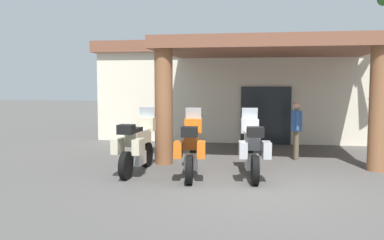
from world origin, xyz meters
The scene contains 6 objects.
ground_plane centered at (0.00, 0.00, 0.00)m, with size 80.00×80.00×0.00m, color #514F4C.
motel_building centered at (-0.05, 9.02, 1.99)m, with size 13.48×10.37×3.84m.
motorcycle_cream centered at (-3.08, 0.95, 0.70)m, with size 0.71×2.21×1.61m.
motorcycle_orange centered at (-1.65, 0.75, 0.70)m, with size 0.78×2.21×1.61m.
motorcycle_silver centered at (-0.23, 0.98, 0.70)m, with size 0.79×2.21×1.61m.
pedestrian centered at (0.93, 3.59, 0.98)m, with size 0.32×0.53×1.69m.
Camera 1 is at (0.21, -9.00, 2.25)m, focal length 39.52 mm.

